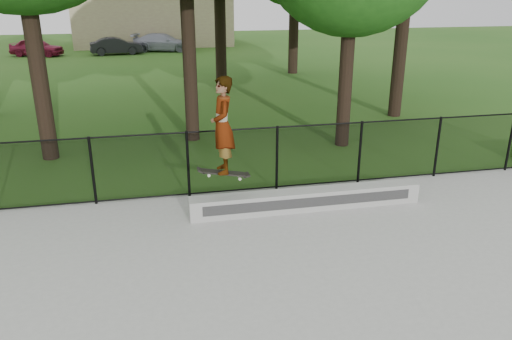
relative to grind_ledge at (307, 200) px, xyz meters
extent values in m
cube|color=#989894|center=(0.00, 0.00, 0.00)|extent=(4.89, 0.40, 0.42)
imported|color=maroon|center=(-10.37, 27.72, 0.32)|extent=(3.71, 2.40, 1.18)
imported|color=black|center=(-5.12, 27.46, 0.31)|extent=(3.32, 1.59, 1.16)
imported|color=#9EA2B4|center=(-1.88, 28.66, 0.36)|extent=(4.33, 2.76, 1.27)
cube|color=black|center=(-1.76, -0.14, 0.79)|extent=(0.83, 0.23, 0.17)
imported|color=#A9B1DF|center=(-1.76, -0.14, 1.73)|extent=(0.45, 0.68, 1.85)
cylinder|color=black|center=(-4.34, 1.20, 0.54)|extent=(0.06, 0.06, 1.50)
cylinder|color=black|center=(-2.34, 1.20, 0.54)|extent=(0.06, 0.06, 1.50)
cylinder|color=black|center=(-0.34, 1.20, 0.54)|extent=(0.06, 0.06, 1.50)
cylinder|color=black|center=(1.66, 1.20, 0.54)|extent=(0.06, 0.06, 1.50)
cylinder|color=black|center=(3.66, 1.20, 0.54)|extent=(0.06, 0.06, 1.50)
cylinder|color=black|center=(5.66, 1.20, 0.54)|extent=(0.06, 0.06, 1.50)
cylinder|color=black|center=(-0.34, 1.20, 1.26)|extent=(16.00, 0.04, 0.04)
cylinder|color=black|center=(-0.34, 1.20, -0.16)|extent=(16.00, 0.04, 0.04)
cube|color=black|center=(-0.34, 1.20, 0.54)|extent=(16.00, 0.01, 1.50)
cylinder|color=black|center=(-5.84, 4.80, 2.30)|extent=(0.44, 0.44, 5.15)
cylinder|color=black|center=(-1.84, 5.80, 2.58)|extent=(0.44, 0.44, 5.71)
cylinder|color=black|center=(2.46, 4.30, 1.87)|extent=(0.44, 0.44, 4.27)
cylinder|color=black|center=(5.66, 7.30, 2.74)|extent=(0.44, 0.44, 6.02)
cylinder|color=black|center=(0.16, 13.30, 2.53)|extent=(0.44, 0.44, 5.61)
cylinder|color=black|center=(4.66, 17.30, 2.08)|extent=(0.44, 0.44, 4.70)
cube|color=#BEB586|center=(-2.34, 33.30, 1.73)|extent=(12.00, 6.00, 4.00)
camera|label=1|loc=(-3.03, -9.12, 4.18)|focal=35.00mm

